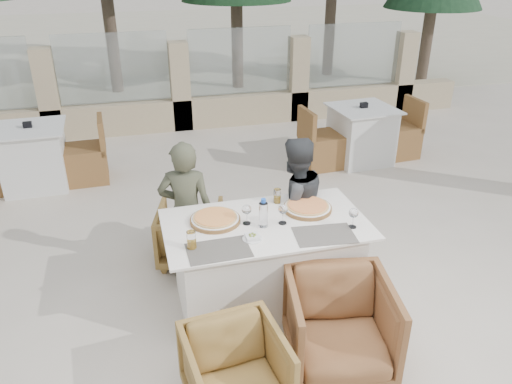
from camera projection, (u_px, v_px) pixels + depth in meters
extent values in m
plane|color=beige|center=(259.00, 309.00, 4.16)|extent=(80.00, 80.00, 0.00)
cube|color=beige|center=(146.00, 39.00, 16.29)|extent=(30.00, 16.00, 0.01)
cube|color=#5C564F|center=(219.00, 250.00, 3.56)|extent=(0.45, 0.31, 0.00)
cube|color=#635C54|center=(324.00, 235.00, 3.75)|extent=(0.48, 0.35, 0.00)
cylinder|color=orange|center=(215.00, 219.00, 3.92)|extent=(0.47, 0.47, 0.05)
cylinder|color=#E24A1E|center=(307.00, 207.00, 4.10)|extent=(0.45, 0.45, 0.05)
cylinder|color=#ADCCE4|center=(263.00, 213.00, 3.82)|extent=(0.08, 0.08, 0.24)
cylinder|color=gold|center=(191.00, 240.00, 3.56)|extent=(0.09, 0.09, 0.14)
cylinder|color=#C18F1B|center=(277.00, 196.00, 4.20)|extent=(0.07, 0.07, 0.12)
imported|color=olive|center=(191.00, 234.00, 4.72)|extent=(0.73, 0.74, 0.55)
imported|color=olive|center=(284.00, 235.00, 4.66)|extent=(0.78, 0.80, 0.59)
imported|color=olive|center=(236.00, 373.00, 3.17)|extent=(0.67, 0.69, 0.57)
imported|color=brown|center=(339.00, 324.00, 3.50)|extent=(0.84, 0.85, 0.67)
imported|color=#484A36|center=(186.00, 212.00, 4.33)|extent=(0.54, 0.42, 1.30)
imported|color=#3C3F42|center=(294.00, 207.00, 4.42)|extent=(0.73, 0.63, 1.29)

